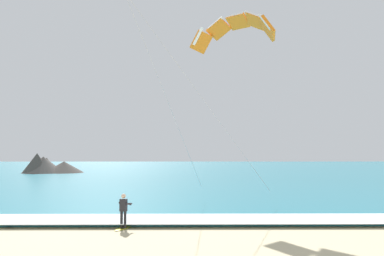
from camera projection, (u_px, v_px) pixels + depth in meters
The scene contains 6 objects.
sea at pixel (197, 170), 79.82m from camera, with size 200.00×120.00×0.20m, color teal.
surf_foam at pixel (224, 219), 20.93m from camera, with size 200.00×3.16×0.04m, color white.
surfboard at pixel (123, 228), 19.38m from camera, with size 0.92×1.46×0.09m.
kitesurfer at pixel (124, 209), 19.45m from camera, with size 0.65×0.64×1.69m.
kite_primary at pixel (235, 28), 28.54m from camera, with size 9.14×10.05×12.40m.
headland_left at pixel (48, 166), 66.31m from camera, with size 10.54×8.07×3.46m.
Camera 1 is at (-1.91, -6.01, 3.75)m, focal length 37.41 mm.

